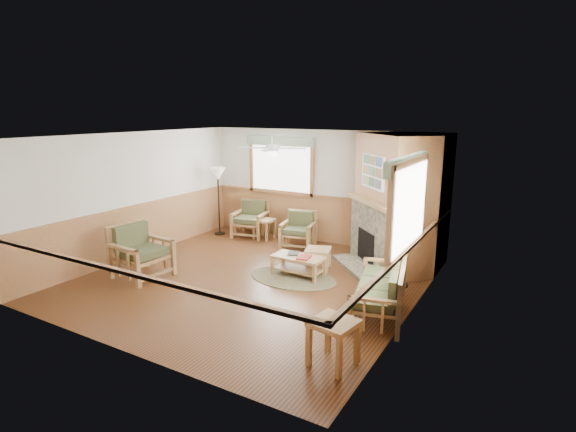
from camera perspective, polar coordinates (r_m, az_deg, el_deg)
The scene contains 24 objects.
floor at distance 8.65m, azimuth -4.66°, elevation -8.09°, with size 6.00×6.00×0.01m, color #4E2C15.
ceiling at distance 8.07m, azimuth -5.03°, elevation 10.10°, with size 6.00×6.00×0.01m, color white.
wall_back at distance 10.80m, azimuth 4.26°, elevation 3.71°, with size 6.00×0.02×2.70m, color white.
wall_front at distance 6.12m, azimuth -21.07°, elevation -4.66°, with size 6.00×0.02×2.70m, color white.
wall_left at distance 10.24m, azimuth -18.80°, elevation 2.50°, with size 0.02×6.00×2.70m, color white.
wall_right at distance 7.03m, azimuth 15.71°, elevation -1.99°, with size 0.02×6.00×2.70m, color white.
wainscot at distance 8.46m, azimuth -4.73°, elevation -4.59°, with size 6.00×6.00×1.10m, color #A16D42, non-canonical shape.
fireplace at distance 9.20m, azimuth 13.22°, elevation 1.71°, with size 2.20×2.20×2.70m, color #A16D42, non-canonical shape.
window_back at distance 11.16m, azimuth -0.89°, elevation 10.15°, with size 1.90×0.16×1.50m, color white, non-canonical shape.
window_right at distance 6.64m, azimuth 15.58°, elevation 7.52°, with size 0.16×1.90×1.50m, color white, non-canonical shape.
ceiling_fan at distance 8.15m, azimuth -2.04°, elevation 9.89°, with size 1.24×1.24×0.36m, color white, non-canonical shape.
sofa at distance 7.33m, azimuth 11.58°, elevation -8.78°, with size 0.75×1.83×0.84m, color #9F784A, non-canonical shape.
armchair_back_left at distance 11.46m, azimuth -4.80°, elevation -0.37°, with size 0.79×0.79×0.89m, color #9F784A, non-canonical shape.
armchair_back_right at distance 10.53m, azimuth 1.29°, elevation -1.75°, with size 0.73×0.73×0.82m, color #9F784A, non-canonical shape.
armchair_left at distance 9.06m, azimuth -18.11°, elevation -4.31°, with size 0.90×0.90×1.01m, color #9F784A, non-canonical shape.
coffee_table at distance 8.76m, azimuth 1.30°, elevation -6.35°, with size 0.99×0.50×0.40m, color #9F784A, non-canonical shape.
end_table_chairs at distance 11.21m, azimuth -3.01°, elevation -1.66°, with size 0.45×0.43×0.50m, color #9F784A, non-canonical shape.
end_table_sofa at distance 5.88m, azimuth 5.78°, elevation -15.70°, with size 0.53×0.51×0.60m, color #9F784A, non-canonical shape.
footstool at distance 9.13m, azimuth 3.84°, elevation -5.45°, with size 0.49×0.49×0.43m, color #9F784A, non-canonical shape.
braided_rug at distance 8.70m, azimuth 0.63°, elevation -7.84°, with size 1.75×1.75×0.01m, color brown.
floor_lamp_left at distance 11.62m, azimuth -8.79°, elevation 1.87°, with size 0.40×0.40×1.74m, color black, non-canonical shape.
floor_lamp_right at distance 8.31m, azimuth 14.43°, elevation -3.11°, with size 0.39×0.39×1.71m, color black, non-canonical shape.
book_red at distance 8.57m, azimuth 2.03°, elevation -5.17°, with size 0.22×0.30×0.03m, color maroon.
book_dark at distance 8.81m, azimuth 0.67°, elevation -4.68°, with size 0.20×0.27×0.03m, color black.
Camera 1 is at (4.61, -6.61, 3.15)m, focal length 28.00 mm.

